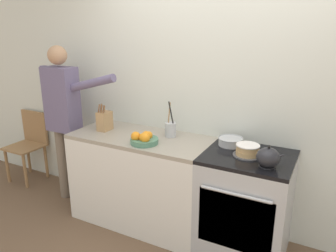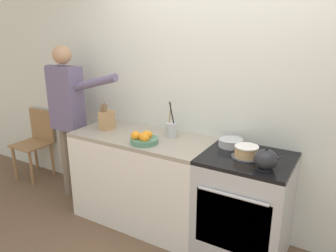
% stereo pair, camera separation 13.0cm
% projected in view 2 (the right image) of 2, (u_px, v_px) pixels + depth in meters
% --- Properties ---
extents(wall_back, '(8.00, 0.04, 2.60)m').
position_uv_depth(wall_back, '(226.00, 93.00, 2.88)').
color(wall_back, silver).
rests_on(wall_back, ground_plane).
extents(counter_cabinet, '(1.33, 0.62, 0.89)m').
position_uv_depth(counter_cabinet, '(143.00, 178.00, 3.19)').
color(counter_cabinet, white).
rests_on(counter_cabinet, ground_plane).
extents(stove_range, '(0.70, 0.65, 0.89)m').
position_uv_depth(stove_range, '(244.00, 207.00, 2.70)').
color(stove_range, '#B7BABF').
rests_on(stove_range, ground_plane).
extents(layer_cake, '(0.23, 0.23, 0.09)m').
position_uv_depth(layer_cake, '(246.00, 152.00, 2.55)').
color(layer_cake, '#4C4C51').
rests_on(layer_cake, stove_range).
extents(tea_kettle, '(0.21, 0.17, 0.17)m').
position_uv_depth(tea_kettle, '(266.00, 159.00, 2.34)').
color(tea_kettle, '#232328').
rests_on(tea_kettle, stove_range).
extents(mixing_bowl, '(0.21, 0.21, 0.07)m').
position_uv_depth(mixing_bowl, '(230.00, 142.00, 2.78)').
color(mixing_bowl, '#B7BABF').
rests_on(mixing_bowl, stove_range).
extents(knife_block, '(0.10, 0.14, 0.26)m').
position_uv_depth(knife_block, '(107.00, 120.00, 3.22)').
color(knife_block, tan).
rests_on(knife_block, counter_cabinet).
extents(utensil_crock, '(0.10, 0.10, 0.34)m').
position_uv_depth(utensil_crock, '(171.00, 129.00, 3.01)').
color(utensil_crock, '#B7BABF').
rests_on(utensil_crock, counter_cabinet).
extents(fruit_bowl, '(0.25, 0.25, 0.11)m').
position_uv_depth(fruit_bowl, '(144.00, 138.00, 2.85)').
color(fruit_bowl, '#4C7F66').
rests_on(fruit_bowl, counter_cabinet).
extents(person_baker, '(0.94, 0.20, 1.68)m').
position_uv_depth(person_baker, '(68.00, 110.00, 3.47)').
color(person_baker, '#7A6B5B').
rests_on(person_baker, ground_plane).
extents(dining_chair, '(0.40, 0.40, 0.85)m').
position_uv_depth(dining_chair, '(37.00, 139.00, 4.16)').
color(dining_chair, '#997047').
rests_on(dining_chair, ground_plane).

